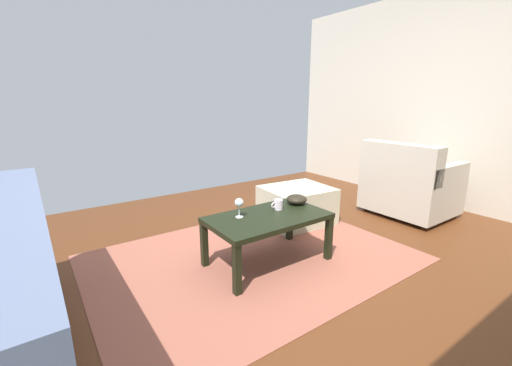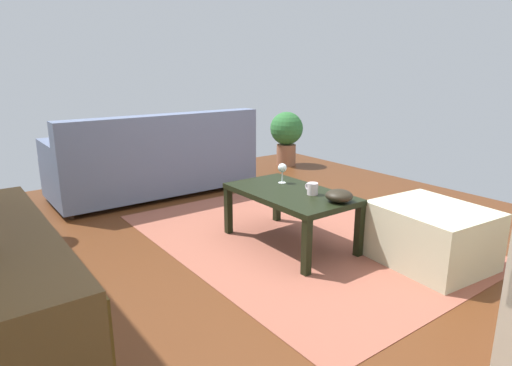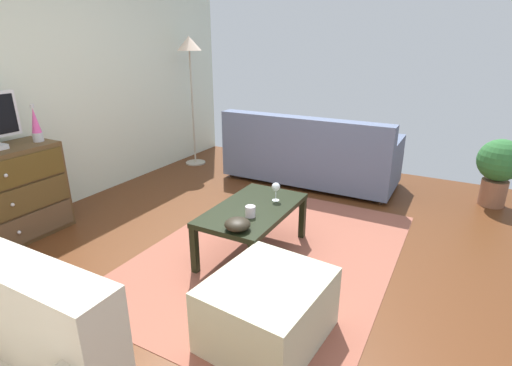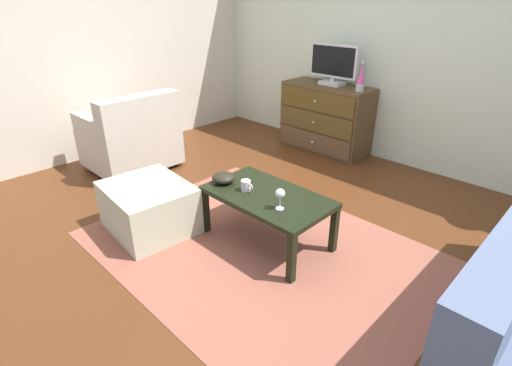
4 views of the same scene
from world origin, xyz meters
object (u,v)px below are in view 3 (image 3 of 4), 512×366
lava_lamp (36,125)px  coffee_table (253,213)px  wine_glass (276,187)px  mug (251,211)px  couch_large (309,156)px  potted_plant (499,166)px  bowl_decorative (237,224)px  ottoman (268,309)px  standing_lamp (190,56)px

lava_lamp → coffee_table: 2.09m
coffee_table → wine_glass: size_ratio=6.18×
mug → couch_large: bearing=8.5°
coffee_table → potted_plant: (2.12, -1.76, 0.07)m
lava_lamp → potted_plant: lava_lamp is taller
coffee_table → mug: 0.20m
lava_lamp → mug: size_ratio=2.89×
bowl_decorative → ottoman: bearing=-132.9°
lava_lamp → coffee_table: lava_lamp is taller
wine_glass → bowl_decorative: (-0.61, 0.01, -0.07)m
wine_glass → standing_lamp: (1.61, 2.05, 0.94)m
coffee_table → standing_lamp: size_ratio=0.56×
lava_lamp → potted_plant: size_ratio=0.46×
mug → bowl_decorative: 0.23m
wine_glass → mug: wine_glass is taller
couch_large → standing_lamp: standing_lamp is taller
potted_plant → wine_glass: bearing=138.8°
wine_glass → couch_large: 1.69m
bowl_decorative → potted_plant: (2.51, -1.67, -0.02)m
coffee_table → mug: size_ratio=8.51×
wine_glass → mug: (-0.37, 0.03, -0.07)m
wine_glass → ottoman: 1.17m
couch_large → ottoman: size_ratio=2.93×
mug → standing_lamp: (1.98, 2.02, 1.02)m
mug → couch_large: couch_large is taller
lava_lamp → couch_large: lava_lamp is taller
coffee_table → standing_lamp: standing_lamp is taller
ottoman → wine_glass: bearing=23.6°
bowl_decorative → couch_large: couch_large is taller
wine_glass → bowl_decorative: wine_glass is taller
mug → bowl_decorative: size_ratio=0.62×
ottoman → potted_plant: size_ratio=0.97×
bowl_decorative → potted_plant: potted_plant is taller
wine_glass → ottoman: (-1.03, -0.45, -0.33)m
ottoman → couch_large: bearing=16.3°
coffee_table → bowl_decorative: bearing=-166.5°
couch_large → coffee_table: bearing=-172.8°
coffee_table → mug: (-0.16, -0.07, 0.09)m
potted_plant → standing_lamp: bearing=94.5°
couch_large → mug: bearing=-171.5°
coffee_table → couch_large: couch_large is taller
coffee_table → wine_glass: 0.29m
potted_plant → mug: bearing=143.3°
wine_glass → bowl_decorative: bearing=179.5°
coffee_table → wine_glass: (0.21, -0.10, 0.17)m
lava_lamp → wine_glass: size_ratio=2.10×
wine_glass → mug: size_ratio=1.38×
lava_lamp → ottoman: 2.65m
ottoman → standing_lamp: size_ratio=0.41×
lava_lamp → potted_plant: bearing=-55.6°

